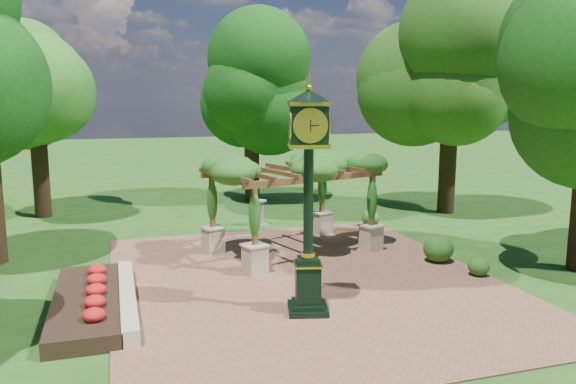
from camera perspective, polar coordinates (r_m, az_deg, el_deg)
name	(u,v)px	position (r m, az deg, el deg)	size (l,w,h in m)	color
ground	(317,293)	(14.41, 3.01, -10.24)	(120.00, 120.00, 0.00)	#1E4714
brick_plaza	(305,280)	(15.29, 1.70, -8.97)	(10.00, 12.00, 0.04)	brown
border_wall	(128,298)	(14.01, -15.99, -10.32)	(0.35, 5.00, 0.40)	#C6B793
flower_bed	(87,303)	(14.03, -19.72, -10.57)	(1.50, 5.00, 0.36)	red
pedestal_clock	(309,181)	(12.36, 2.10, 1.10)	(1.23, 1.23, 5.12)	black
pergola	(293,172)	(17.55, 0.49, 2.08)	(5.71, 4.44, 3.16)	tan
sundial	(260,215)	(21.66, -2.87, -2.31)	(0.63, 0.63, 1.01)	gray
shrub_front	(479,266)	(16.42, 18.81, -7.15)	(0.59, 0.59, 0.53)	#235418
shrub_mid	(438,249)	(17.39, 15.02, -5.58)	(0.89, 0.89, 0.80)	#235016
shrub_back	(371,218)	(21.70, 8.39, -2.63)	(0.69, 0.69, 0.62)	#225A1A
tree_west_far	(34,81)	(25.10, -24.39, 10.25)	(4.04, 4.04, 8.12)	#311D13
tree_north	(251,86)	(26.52, -3.77, 10.65)	(4.35, 4.35, 7.91)	black
tree_east_far	(452,61)	(24.82, 16.37, 12.64)	(5.21, 5.21, 9.30)	black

